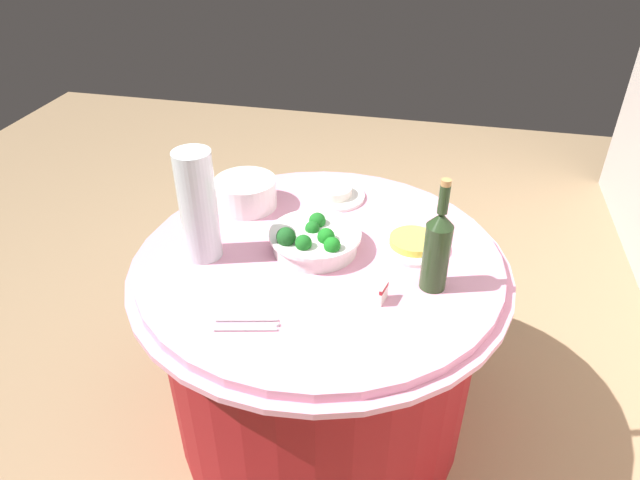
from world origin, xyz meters
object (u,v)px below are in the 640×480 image
at_px(broccoli_bowl, 314,240).
at_px(food_plate_fried_egg, 413,244).
at_px(serving_tongs, 249,325).
at_px(food_plate_rice, 334,193).
at_px(plate_stack, 246,193).
at_px(wine_bottle, 437,248).
at_px(decorative_fruit_vase, 199,212).
at_px(label_placard_front, 384,292).

height_order(broccoli_bowl, food_plate_fried_egg, broccoli_bowl).
height_order(serving_tongs, food_plate_rice, food_plate_rice).
relative_size(plate_stack, food_plate_rice, 0.95).
distance_m(wine_bottle, food_plate_fried_egg, 0.23).
xyz_separation_m(decorative_fruit_vase, food_plate_fried_egg, (-0.18, 0.61, -0.13)).
height_order(broccoli_bowl, decorative_fruit_vase, decorative_fruit_vase).
bearing_deg(food_plate_rice, food_plate_fried_egg, 50.13).
bearing_deg(plate_stack, decorative_fruit_vase, -5.45).
height_order(wine_bottle, decorative_fruit_vase, decorative_fruit_vase).
xyz_separation_m(plate_stack, decorative_fruit_vase, (0.31, -0.03, 0.10)).
xyz_separation_m(broccoli_bowl, decorative_fruit_vase, (0.10, -0.32, 0.11)).
bearing_deg(wine_bottle, serving_tongs, -58.97).
relative_size(plate_stack, food_plate_fried_egg, 0.95).
bearing_deg(broccoli_bowl, food_plate_fried_egg, 105.65).
relative_size(wine_bottle, food_plate_rice, 1.53).
relative_size(wine_bottle, food_plate_fried_egg, 1.53).
bearing_deg(broccoli_bowl, serving_tongs, -13.13).
distance_m(food_plate_fried_egg, label_placard_front, 0.28).
height_order(wine_bottle, label_placard_front, wine_bottle).
height_order(decorative_fruit_vase, food_plate_fried_egg, decorative_fruit_vase).
relative_size(serving_tongs, food_plate_rice, 0.76).
height_order(plate_stack, decorative_fruit_vase, decorative_fruit_vase).
distance_m(broccoli_bowl, label_placard_front, 0.31).
distance_m(plate_stack, serving_tongs, 0.62).
height_order(broccoli_bowl, wine_bottle, wine_bottle).
relative_size(wine_bottle, serving_tongs, 2.01).
height_order(food_plate_rice, food_plate_fried_egg, food_plate_rice).
height_order(wine_bottle, serving_tongs, wine_bottle).
distance_m(broccoli_bowl, food_plate_rice, 0.34).
bearing_deg(broccoli_bowl, food_plate_rice, -178.47).
height_order(decorative_fruit_vase, food_plate_rice, decorative_fruit_vase).
distance_m(serving_tongs, label_placard_front, 0.37).
relative_size(decorative_fruit_vase, food_plate_fried_egg, 1.55).
distance_m(broccoli_bowl, plate_stack, 0.36).
height_order(wine_bottle, food_plate_fried_egg, wine_bottle).
bearing_deg(food_plate_fried_egg, broccoli_bowl, -74.35).
bearing_deg(label_placard_front, broccoli_bowl, -129.70).
bearing_deg(wine_bottle, food_plate_rice, -139.53).
bearing_deg(serving_tongs, food_plate_rice, 173.75).
relative_size(decorative_fruit_vase, food_plate_rice, 1.55).
bearing_deg(label_placard_front, serving_tongs, -61.76).
height_order(serving_tongs, food_plate_fried_egg, food_plate_fried_egg).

